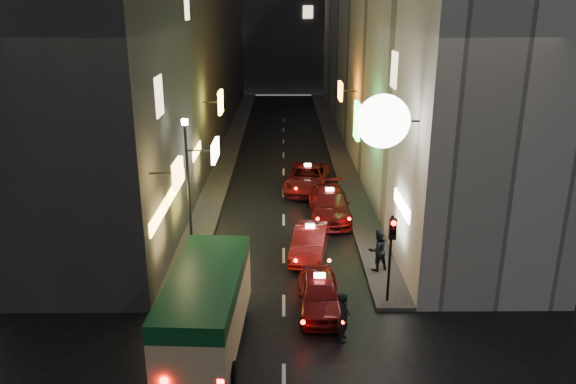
{
  "coord_description": "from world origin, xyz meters",
  "views": [
    {
      "loc": [
        0.01,
        -10.56,
        11.04
      ],
      "look_at": [
        0.2,
        13.0,
        3.09
      ],
      "focal_mm": 35.0,
      "sensor_mm": 36.0,
      "label": 1
    }
  ],
  "objects_px": {
    "taxi_near": "(319,291)",
    "traffic_light": "(392,241)",
    "pedestrian_crossing": "(344,314)",
    "lamp_post": "(188,179)",
    "minibus": "(206,301)"
  },
  "relations": [
    {
      "from": "traffic_light",
      "to": "lamp_post",
      "type": "height_order",
      "value": "lamp_post"
    },
    {
      "from": "pedestrian_crossing",
      "to": "traffic_light",
      "type": "xyz_separation_m",
      "value": [
        1.96,
        2.32,
        1.66
      ]
    },
    {
      "from": "lamp_post",
      "to": "traffic_light",
      "type": "bearing_deg",
      "value": -28.91
    },
    {
      "from": "taxi_near",
      "to": "pedestrian_crossing",
      "type": "relative_size",
      "value": 2.39
    },
    {
      "from": "traffic_light",
      "to": "lamp_post",
      "type": "distance_m",
      "value": 9.42
    },
    {
      "from": "taxi_near",
      "to": "traffic_light",
      "type": "distance_m",
      "value": 3.28
    },
    {
      "from": "pedestrian_crossing",
      "to": "traffic_light",
      "type": "relative_size",
      "value": 0.59
    },
    {
      "from": "minibus",
      "to": "traffic_light",
      "type": "bearing_deg",
      "value": 22.35
    },
    {
      "from": "minibus",
      "to": "lamp_post",
      "type": "xyz_separation_m",
      "value": [
        -1.65,
        7.22,
        1.99
      ]
    },
    {
      "from": "taxi_near",
      "to": "lamp_post",
      "type": "bearing_deg",
      "value": 139.16
    },
    {
      "from": "taxi_near",
      "to": "traffic_light",
      "type": "relative_size",
      "value": 1.4
    },
    {
      "from": "lamp_post",
      "to": "taxi_near",
      "type": "bearing_deg",
      "value": -40.84
    },
    {
      "from": "lamp_post",
      "to": "pedestrian_crossing",
      "type": "bearing_deg",
      "value": -47.68
    },
    {
      "from": "traffic_light",
      "to": "lamp_post",
      "type": "relative_size",
      "value": 0.56
    },
    {
      "from": "taxi_near",
      "to": "pedestrian_crossing",
      "type": "height_order",
      "value": "pedestrian_crossing"
    }
  ]
}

